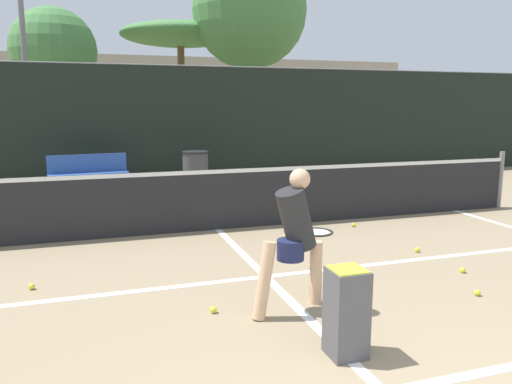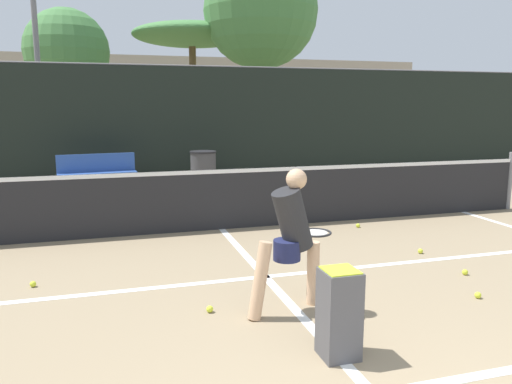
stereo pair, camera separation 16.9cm
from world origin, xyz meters
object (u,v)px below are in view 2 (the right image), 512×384
(courtside_bench, at_px, (97,172))
(parked_car, at_px, (155,147))
(trash_bin, at_px, (203,170))
(ball_hopper, at_px, (339,311))
(player_practicing, at_px, (291,235))

(courtside_bench, bearing_deg, parked_car, 63.64)
(trash_bin, bearing_deg, courtside_bench, 175.51)
(ball_hopper, relative_size, trash_bin, 0.80)
(player_practicing, xyz_separation_m, courtside_bench, (-1.88, 7.23, -0.27))
(player_practicing, height_order, trash_bin, player_practicing)
(player_practicing, xyz_separation_m, parked_car, (-0.20, 11.86, -0.14))
(courtside_bench, distance_m, parked_car, 4.93)
(courtside_bench, bearing_deg, ball_hopper, -83.20)
(player_practicing, relative_size, ball_hopper, 1.92)
(player_practicing, relative_size, parked_car, 0.33)
(courtside_bench, bearing_deg, trash_bin, -10.92)
(parked_car, bearing_deg, player_practicing, -89.02)
(ball_hopper, bearing_deg, trash_bin, 87.03)
(player_practicing, bearing_deg, ball_hopper, -103.57)
(player_practicing, relative_size, courtside_bench, 0.80)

